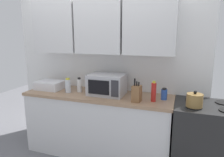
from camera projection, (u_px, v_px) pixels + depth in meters
wall_back_with_cabinets at (103, 44)px, 2.92m from camera, size 2.93×0.38×2.60m
counter_run at (98, 124)px, 2.94m from camera, size 2.06×0.63×0.90m
stove_range at (205, 141)px, 2.46m from camera, size 0.76×0.64×0.91m
kettle at (195, 100)px, 2.28m from camera, size 0.18×0.18×0.18m
microwave at (107, 84)px, 2.78m from camera, size 0.48×0.37×0.28m
dish_rack at (50, 85)px, 3.08m from camera, size 0.38×0.30×0.12m
knife_block at (137, 93)px, 2.48m from camera, size 0.11×0.13×0.29m
bottle_clear_tall at (68, 86)px, 2.88m from camera, size 0.08×0.08×0.21m
bottle_red_sauce at (154, 92)px, 2.49m from camera, size 0.06×0.06×0.26m
bottle_white_jar at (79, 85)px, 2.91m from camera, size 0.06×0.06×0.21m
bottle_blue_cleaner at (164, 94)px, 2.57m from camera, size 0.08×0.08×0.15m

